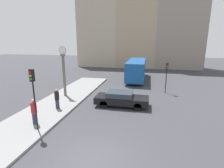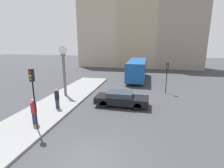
# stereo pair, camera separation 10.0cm
# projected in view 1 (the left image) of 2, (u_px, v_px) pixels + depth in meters

# --- Properties ---
(ground_plane) EXTENTS (120.00, 120.00, 0.00)m
(ground_plane) POSITION_uv_depth(u_px,v_px,m) (91.00, 160.00, 8.69)
(ground_plane) COLOR #38383D
(sidewalk_corner) EXTENTS (3.98, 20.24, 0.16)m
(sidewalk_corner) POSITION_uv_depth(u_px,v_px,m) (64.00, 99.00, 17.51)
(sidewalk_corner) COLOR gray
(sidewalk_corner) RESTS_ON ground_plane
(building_row) EXTENTS (26.68, 5.00, 18.18)m
(building_row) POSITION_uv_depth(u_px,v_px,m) (142.00, 31.00, 37.76)
(building_row) COLOR #B7A88E
(building_row) RESTS_ON ground_plane
(sedan_car) EXTENTS (4.79, 1.90, 1.34)m
(sedan_car) POSITION_uv_depth(u_px,v_px,m) (121.00, 99.00, 15.81)
(sedan_car) COLOR black
(sedan_car) RESTS_ON ground_plane
(bus_distant) EXTENTS (2.51, 9.10, 2.94)m
(bus_distant) POSITION_uv_depth(u_px,v_px,m) (136.00, 69.00, 26.41)
(bus_distant) COLOR #195199
(bus_distant) RESTS_ON ground_plane
(traffic_light_near) EXTENTS (0.26, 0.24, 3.98)m
(traffic_light_near) POSITION_uv_depth(u_px,v_px,m) (33.00, 87.00, 10.72)
(traffic_light_near) COLOR black
(traffic_light_near) RESTS_ON sidewalk_corner
(traffic_light_far) EXTENTS (0.26, 0.24, 3.43)m
(traffic_light_far) POSITION_uv_depth(u_px,v_px,m) (167.00, 72.00, 19.34)
(traffic_light_far) COLOR black
(traffic_light_far) RESTS_ON ground_plane
(street_clock) EXTENTS (0.80, 0.36, 5.09)m
(street_clock) POSITION_uv_depth(u_px,v_px,m) (64.00, 72.00, 17.92)
(street_clock) COLOR #666056
(street_clock) RESTS_ON sidewalk_corner
(pedestrian_black_jacket) EXTENTS (0.38, 0.38, 1.72)m
(pedestrian_black_jacket) POSITION_uv_depth(u_px,v_px,m) (57.00, 99.00, 14.75)
(pedestrian_black_jacket) COLOR #2D334C
(pedestrian_black_jacket) RESTS_ON sidewalk_corner
(pedestrian_red_top) EXTENTS (0.38, 0.38, 1.80)m
(pedestrian_red_top) POSITION_uv_depth(u_px,v_px,m) (34.00, 112.00, 11.96)
(pedestrian_red_top) COLOR #2D334C
(pedestrian_red_top) RESTS_ON sidewalk_corner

